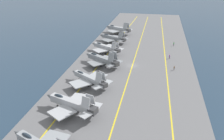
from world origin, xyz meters
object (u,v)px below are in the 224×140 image
object	(u,v)px
parked_jet_seventh	(118,29)
crew_brown_vest	(174,68)
parked_jet_third	(89,78)
crew_purple_vest	(170,56)
parked_jet_fifth	(106,47)
parked_jet_fourth	(102,59)
parked_jet_second	(71,103)
crew_green_vest	(174,44)
parked_jet_sixth	(113,38)

from	to	relation	value
parked_jet_seventh	crew_brown_vest	world-z (taller)	parked_jet_seventh
parked_jet_third	crew_purple_vest	world-z (taller)	parked_jet_third
crew_purple_vest	parked_jet_fifth	bearing A→B (deg)	86.17
parked_jet_third	parked_jet_fifth	world-z (taller)	parked_jet_third
parked_jet_third	crew_brown_vest	world-z (taller)	parked_jet_third
parked_jet_fourth	crew_purple_vest	xyz separation A→B (m)	(11.92, -25.60, -1.47)
crew_purple_vest	crew_brown_vest	world-z (taller)	crew_purple_vest
parked_jet_fourth	parked_jet_seventh	xyz separation A→B (m)	(46.20, 1.92, 0.36)
parked_jet_second	crew_green_vest	world-z (taller)	parked_jet_second
parked_jet_seventh	parked_jet_third	bearing A→B (deg)	-178.18
crew_purple_vest	parked_jet_third	bearing A→B (deg)	138.63
crew_brown_vest	crew_green_vest	xyz separation A→B (m)	(29.27, -0.87, 0.08)
crew_purple_vest	crew_green_vest	xyz separation A→B (m)	(17.71, -2.29, 0.05)
crew_brown_vest	crew_green_vest	world-z (taller)	crew_green_vest
parked_jet_second	crew_purple_vest	bearing A→B (deg)	-30.10
parked_jet_seventh	crew_brown_vest	distance (m)	54.24
parked_jet_fifth	crew_brown_vest	world-z (taller)	parked_jet_fifth
parked_jet_third	parked_jet_fourth	bearing A→B (deg)	0.29
parked_jet_fourth	parked_jet_sixth	xyz separation A→B (m)	(29.67, 1.62, -0.09)
parked_jet_second	parked_jet_third	world-z (taller)	parked_jet_second
parked_jet_third	crew_brown_vest	xyz separation A→B (m)	(17.42, -26.94, -1.46)
parked_jet_second	crew_purple_vest	size ratio (longest dim) A/B	9.47
parked_jet_seventh	crew_purple_vest	bearing A→B (deg)	-141.23
crew_purple_vest	crew_green_vest	bearing A→B (deg)	-7.35
parked_jet_second	parked_jet_fourth	world-z (taller)	parked_jet_fourth
parked_jet_third	parked_jet_sixth	xyz separation A→B (m)	(46.73, 1.70, -0.05)
parked_jet_second	parked_jet_third	xyz separation A→B (m)	(15.46, -0.24, -0.28)
parked_jet_fourth	crew_purple_vest	distance (m)	28.28
parked_jet_sixth	parked_jet_seventh	bearing A→B (deg)	1.06
parked_jet_second	crew_green_vest	size ratio (longest dim) A/B	9.02
parked_jet_fifth	parked_jet_seventh	size ratio (longest dim) A/B	0.97
crew_purple_vest	crew_brown_vest	bearing A→B (deg)	-173.00
parked_jet_second	parked_jet_seventh	distance (m)	78.74
parked_jet_seventh	parked_jet_second	bearing A→B (deg)	-178.71
crew_purple_vest	crew_green_vest	world-z (taller)	crew_green_vest
parked_jet_third	crew_green_vest	world-z (taller)	parked_jet_third
parked_jet_third	parked_jet_seventh	xyz separation A→B (m)	(63.26, 2.01, 0.40)
parked_jet_second	crew_purple_vest	distance (m)	51.40
parked_jet_fifth	parked_jet_sixth	world-z (taller)	parked_jet_fifth
parked_jet_sixth	parked_jet_fourth	bearing A→B (deg)	-176.88
parked_jet_fourth	crew_purple_vest	bearing A→B (deg)	-65.03
parked_jet_second	parked_jet_fifth	distance (m)	46.28
parked_jet_second	parked_jet_seventh	bearing A→B (deg)	1.29
parked_jet_third	parked_jet_seventh	distance (m)	63.29
crew_green_vest	parked_jet_seventh	bearing A→B (deg)	60.94
crew_purple_vest	crew_green_vest	size ratio (longest dim) A/B	0.95
parked_jet_fifth	crew_green_vest	size ratio (longest dim) A/B	8.75
parked_jet_third	parked_jet_fourth	xyz separation A→B (m)	(17.06, 0.09, 0.04)
parked_jet_second	crew_purple_vest	world-z (taller)	parked_jet_second
parked_jet_fifth	crew_purple_vest	size ratio (longest dim) A/B	9.18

